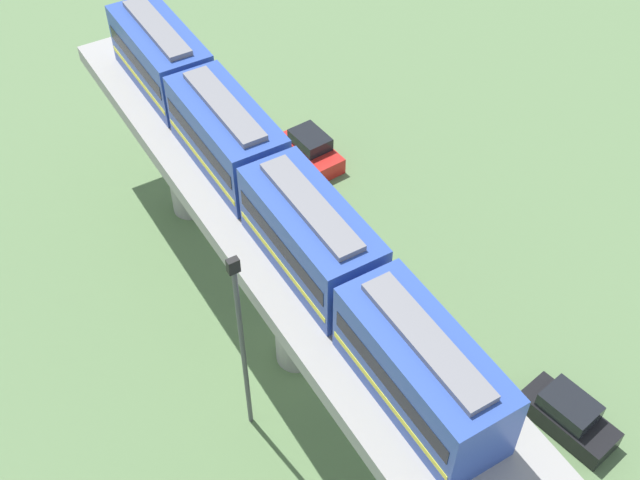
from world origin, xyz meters
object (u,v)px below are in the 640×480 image
(parked_car_red, at_px, (311,149))
(signal_post, at_px, (242,341))
(parked_car_black, at_px, (568,416))
(train, at_px, (266,183))

(parked_car_red, xyz_separation_m, signal_post, (-11.19, -13.68, 4.93))
(parked_car_black, bearing_deg, train, 116.09)
(train, xyz_separation_m, parked_car_black, (8.09, -11.21, -8.48))
(train, height_order, parked_car_black, train)
(parked_car_black, height_order, signal_post, signal_post)
(parked_car_red, height_order, signal_post, signal_post)
(parked_car_red, distance_m, signal_post, 18.35)
(train, bearing_deg, signal_post, -130.72)
(parked_car_red, height_order, parked_car_black, same)
(train, xyz_separation_m, signal_post, (-3.40, -3.95, -3.56))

